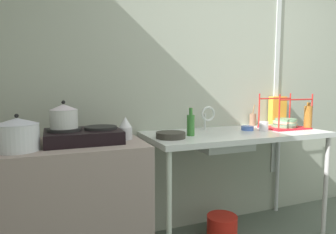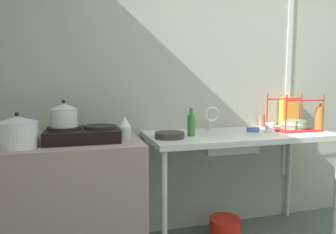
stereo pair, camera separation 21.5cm
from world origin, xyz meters
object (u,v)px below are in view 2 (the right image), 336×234
object	(u,v)px
cereal_box	(289,111)
utensil_jar	(262,120)
small_bowl_on_drainboard	(253,129)
bottle_by_rack	(319,119)
percolator	(125,128)
pot_beside_stove	(18,132)
pot_on_left_burner	(64,115)
bucket_on_floor	(225,231)
cup_by_rack	(270,128)
frying_pan	(170,135)
dish_rack	(294,125)
sink_basin	(224,142)
faucet	(212,115)
bottle_by_sink	(191,125)
stove	(83,134)

from	to	relation	value
cereal_box	utensil_jar	world-z (taller)	cereal_box
small_bowl_on_drainboard	bottle_by_rack	size ratio (longest dim) A/B	0.45
percolator	pot_beside_stove	bearing A→B (deg)	-168.65
cereal_box	pot_on_left_burner	bearing A→B (deg)	-172.49
small_bowl_on_drainboard	bottle_by_rack	distance (m)	0.56
cereal_box	bucket_on_floor	world-z (taller)	cereal_box
pot_on_left_burner	cup_by_rack	world-z (taller)	pot_on_left_burner
pot_on_left_burner	frying_pan	size ratio (longest dim) A/B	0.85
dish_rack	cereal_box	size ratio (longest dim) A/B	1.38
pot_beside_stove	frying_pan	distance (m)	0.97
sink_basin	faucet	bearing A→B (deg)	102.89
pot_on_left_burner	faucet	bearing A→B (deg)	7.71
bottle_by_sink	utensil_jar	world-z (taller)	bottle_by_sink
stove	pot_on_left_burner	size ratio (longest dim) A/B	2.69
pot_on_left_burner	bucket_on_floor	size ratio (longest dim) A/B	0.72
pot_on_left_burner	faucet	world-z (taller)	pot_on_left_burner
pot_on_left_burner	bottle_by_sink	size ratio (longest dim) A/B	0.86
frying_pan	cereal_box	xyz separation A→B (m)	(1.26, 0.34, 0.11)
percolator	pot_on_left_burner	bearing A→B (deg)	179.99
utensil_jar	pot_beside_stove	bearing A→B (deg)	-168.34
cereal_box	stove	bearing A→B (deg)	-172.02
faucet	pot_beside_stove	bearing A→B (deg)	-168.40
stove	frying_pan	world-z (taller)	stove
small_bowl_on_drainboard	cereal_box	xyz separation A→B (m)	(0.52, 0.23, 0.12)
frying_pan	cup_by_rack	distance (m)	0.84
bottle_by_sink	bucket_on_floor	xyz separation A→B (m)	(0.30, 0.01, -0.87)
sink_basin	dish_rack	distance (m)	0.66
percolator	frying_pan	xyz separation A→B (m)	(0.31, -0.07, -0.06)
faucet	bottle_by_rack	size ratio (longest dim) A/B	0.89
cup_by_rack	percolator	bearing A→B (deg)	177.75
bottle_by_rack	bucket_on_floor	bearing A→B (deg)	174.57
faucet	bucket_on_floor	distance (m)	0.93
dish_rack	cup_by_rack	bearing A→B (deg)	-168.87
percolator	dish_rack	size ratio (longest dim) A/B	0.43
sink_basin	bottle_by_rack	distance (m)	0.84
frying_pan	cup_by_rack	world-z (taller)	cup_by_rack
dish_rack	cup_by_rack	size ratio (longest dim) A/B	4.83
dish_rack	utensil_jar	distance (m)	0.30
cereal_box	utensil_jar	bearing A→B (deg)	179.37
pot_beside_stove	percolator	bearing A→B (deg)	11.35
frying_pan	bucket_on_floor	distance (m)	0.94
sink_basin	bucket_on_floor	xyz separation A→B (m)	(0.02, -0.01, -0.73)
frying_pan	utensil_jar	xyz separation A→B (m)	(0.97, 0.34, 0.04)
dish_rack	sink_basin	bearing A→B (deg)	-179.07
stove	bottle_by_sink	world-z (taller)	bottle_by_sink
sink_basin	faucet	world-z (taller)	faucet
bottle_by_sink	dish_rack	bearing A→B (deg)	2.29
bucket_on_floor	pot_beside_stove	bearing A→B (deg)	-175.36
utensil_jar	stove	bearing A→B (deg)	-170.28
frying_pan	cereal_box	distance (m)	1.31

